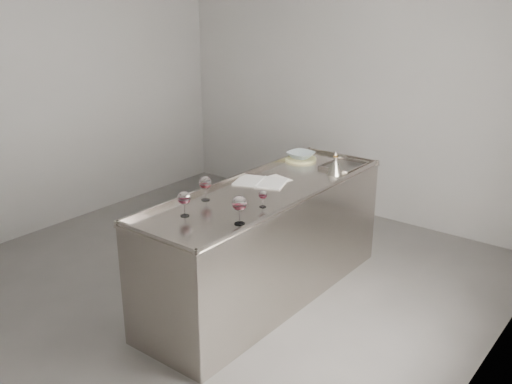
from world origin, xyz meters
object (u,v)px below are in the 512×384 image
Objects in this scene: wine_glass_right at (239,204)px; wine_funnel at (335,167)px; notebook at (260,182)px; wine_glass_left at (205,183)px; wine_glass_small at (263,195)px; wine_glass_middle at (184,199)px; ceramic_bowl at (301,155)px; counter at (266,243)px.

wine_glass_right is 0.95× the size of wine_funnel.
wine_funnel is at bearing 37.05° from notebook.
wine_funnel reaches higher than wine_glass_left.
wine_glass_left is 0.39× the size of notebook.
wine_glass_left reaches higher than wine_glass_small.
wine_glass_middle is (0.10, -0.33, -0.00)m from wine_glass_left.
ceramic_bowl is at bearing 158.63° from wine_funnel.
counter is at bearing -108.47° from wine_funnel.
wine_funnel is at bearing 76.77° from wine_glass_middle.
counter is at bearing 64.53° from wine_glass_left.
ceramic_bowl is at bearing 108.87° from wine_glass_right.
counter is 1.00m from wine_glass_middle.
wine_glass_small is at bearing 55.39° from wine_glass_middle.
wine_glass_left is at bearing -111.42° from wine_funnel.
wine_glass_right reaches higher than counter.
notebook is at bearing 91.78° from wine_glass_middle.
wine_glass_right is 1.35m from wine_funnel.
wine_glass_left is 0.54m from wine_glass_right.
wine_glass_left is at bearing 157.82° from wine_glass_right.
wine_glass_right is at bearing -80.95° from notebook.
wine_funnel is (0.47, -0.19, 0.02)m from ceramic_bowl.
wine_glass_left is at bearing -116.56° from notebook.
wine_glass_middle is 0.86× the size of wine_funnel.
wine_glass_small is at bearing -91.09° from wine_funnel.
notebook is (-0.03, 0.91, -0.12)m from wine_glass_middle.
counter is 0.95m from wine_glass_right.
wine_glass_left is at bearing 107.47° from wine_glass_middle.
wine_glass_small is at bearing -70.10° from notebook.
wine_glass_small is 0.27× the size of notebook.
wine_glass_middle is 0.58m from wine_glass_small.
counter reaches higher than notebook.
wine_glass_middle is 0.41m from wine_glass_right.
counter is at bearing -73.88° from ceramic_bowl.
wine_funnel is at bearing 68.58° from wine_glass_left.
counter is 0.51m from notebook.
notebook is 0.68m from wine_funnel.
wine_glass_right is at bearing -71.13° from ceramic_bowl.
wine_glass_middle is at bearing -103.23° from wine_funnel.
wine_glass_middle is 1.51m from wine_funnel.
wine_glass_left is 0.34m from wine_glass_middle.
notebook is (-0.15, 0.11, 0.47)m from counter.
wine_glass_left reaches higher than wine_glass_middle.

